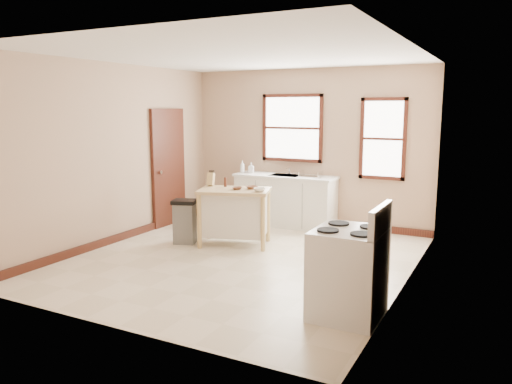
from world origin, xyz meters
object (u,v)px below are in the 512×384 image
(soap_bottle_a, at_px, (242,167))
(bowl_c, at_px, (259,190))
(bowl_a, at_px, (237,188))
(knife_block, at_px, (211,180))
(soap_bottle_b, at_px, (251,168))
(kitchen_island, at_px, (235,217))
(pepper_grinder, at_px, (225,182))
(gas_stove, at_px, (349,260))
(bowl_b, at_px, (252,187))
(dish_rack, at_px, (311,174))
(trash_bin, at_px, (185,222))

(soap_bottle_a, bearing_deg, bowl_c, -75.78)
(bowl_a, bearing_deg, knife_block, 167.45)
(soap_bottle_b, bearing_deg, kitchen_island, -82.96)
(bowl_c, bearing_deg, soap_bottle_a, 126.64)
(knife_block, bearing_deg, bowl_c, -21.29)
(kitchen_island, bearing_deg, pepper_grinder, 130.75)
(pepper_grinder, height_order, gas_stove, gas_stove)
(kitchen_island, relative_size, pepper_grinder, 7.15)
(soap_bottle_a, distance_m, bowl_c, 1.89)
(bowl_a, xyz_separation_m, bowl_b, (0.17, 0.16, 0.00))
(dish_rack, xyz_separation_m, kitchen_island, (-0.66, -1.54, -0.53))
(dish_rack, xyz_separation_m, bowl_c, (-0.21, -1.57, -0.06))
(dish_rack, bearing_deg, trash_bin, -143.28)
(kitchen_island, height_order, gas_stove, gas_stove)
(pepper_grinder, bearing_deg, knife_block, -170.76)
(dish_rack, height_order, knife_block, knife_block)
(dish_rack, xyz_separation_m, gas_stove, (1.71, -3.36, -0.38))
(kitchen_island, xyz_separation_m, bowl_b, (0.22, 0.15, 0.46))
(bowl_b, bearing_deg, gas_stove, -42.56)
(soap_bottle_b, height_order, gas_stove, gas_stove)
(soap_bottle_b, xyz_separation_m, kitchen_island, (0.53, -1.55, -0.58))
(bowl_c, bearing_deg, kitchen_island, 176.15)
(bowl_c, distance_m, trash_bin, 1.34)
(trash_bin, xyz_separation_m, gas_stove, (3.11, -1.54, 0.24))
(bowl_c, height_order, gas_stove, gas_stove)
(bowl_a, bearing_deg, dish_rack, 68.71)
(bowl_a, bearing_deg, soap_bottle_a, 116.04)
(kitchen_island, bearing_deg, knife_block, 149.23)
(knife_block, height_order, gas_stove, gas_stove)
(gas_stove, bearing_deg, knife_block, 146.03)
(soap_bottle_b, bearing_deg, dish_rack, -12.33)
(knife_block, distance_m, trash_bin, 0.78)
(knife_block, bearing_deg, bowl_a, -25.43)
(soap_bottle_b, xyz_separation_m, bowl_b, (0.75, -1.40, -0.12))
(pepper_grinder, xyz_separation_m, bowl_b, (0.47, -0.00, -0.05))
(dish_rack, relative_size, bowl_c, 2.11)
(soap_bottle_a, relative_size, dish_rack, 0.61)
(bowl_b, bearing_deg, soap_bottle_a, 124.06)
(knife_block, bearing_deg, soap_bottle_a, 84.57)
(trash_bin, bearing_deg, bowl_c, -6.80)
(knife_block, height_order, bowl_c, knife_block)
(knife_block, xyz_separation_m, bowl_b, (0.72, 0.04, -0.08))
(dish_rack, height_order, gas_stove, gas_stove)
(bowl_a, height_order, trash_bin, bowl_a)
(bowl_a, bearing_deg, soap_bottle_b, 110.39)
(soap_bottle_a, height_order, dish_rack, soap_bottle_a)
(knife_block, distance_m, pepper_grinder, 0.25)
(dish_rack, bearing_deg, kitchen_island, -129.04)
(bowl_a, relative_size, bowl_c, 0.90)
(soap_bottle_a, height_order, pepper_grinder, soap_bottle_a)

